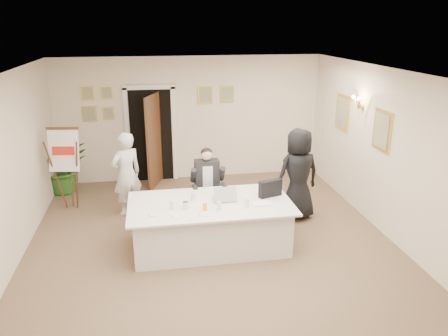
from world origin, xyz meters
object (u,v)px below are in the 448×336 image
at_px(standing_man, 127,174).
at_px(laptop_bag, 270,188).
at_px(standing_woman, 298,174).
at_px(oj_glass, 205,207).
at_px(steel_jug, 185,205).
at_px(flip_chart, 68,173).
at_px(conference_table, 210,224).
at_px(potted_palm, 63,167).
at_px(paper_stack, 262,203).
at_px(seated_man, 207,184).
at_px(laptop, 224,191).

distance_m(standing_man, laptop_bag, 2.77).
xyz_separation_m(standing_woman, oj_glass, (-1.86, -1.15, -0.02)).
bearing_deg(steel_jug, flip_chart, 134.48).
distance_m(conference_table, standing_man, 2.09).
bearing_deg(steel_jug, conference_table, 21.37).
height_order(standing_woman, laptop_bag, standing_woman).
bearing_deg(oj_glass, standing_woman, 31.62).
height_order(conference_table, oj_glass, oj_glass).
distance_m(potted_palm, paper_stack, 4.76).
bearing_deg(oj_glass, steel_jug, 151.53).
bearing_deg(paper_stack, steel_jug, 177.88).
relative_size(conference_table, laptop_bag, 6.50).
xyz_separation_m(flip_chart, standing_man, (1.13, -0.42, 0.05)).
distance_m(seated_man, laptop_bag, 1.32).
bearing_deg(paper_stack, laptop_bag, 54.02).
bearing_deg(potted_palm, flip_chart, -73.91).
distance_m(conference_table, laptop, 0.58).
bearing_deg(laptop_bag, laptop, 162.23).
bearing_deg(potted_palm, paper_stack, -41.50).
height_order(conference_table, laptop_bag, laptop_bag).
bearing_deg(laptop, laptop_bag, -4.24).
bearing_deg(oj_glass, laptop_bag, 20.01).
bearing_deg(laptop_bag, conference_table, 167.52).
height_order(potted_palm, laptop, potted_palm).
distance_m(laptop, oj_glass, 0.55).
height_order(conference_table, flip_chart, flip_chart).
distance_m(seated_man, flip_chart, 2.74).
bearing_deg(flip_chart, oj_glass, -43.87).
height_order(conference_table, standing_woman, standing_woman).
relative_size(standing_man, laptop, 4.30).
distance_m(laptop, steel_jug, 0.70).
distance_m(flip_chart, standing_woman, 4.37).
bearing_deg(potted_palm, standing_woman, -25.10).
height_order(potted_palm, paper_stack, potted_palm).
bearing_deg(laptop, potted_palm, 131.95).
bearing_deg(laptop_bag, steel_jug, 172.23).
height_order(laptop, steel_jug, laptop).
xyz_separation_m(flip_chart, paper_stack, (3.27, -2.16, 0.04)).
xyz_separation_m(conference_table, standing_man, (-1.36, 1.53, 0.41)).
height_order(laptop_bag, steel_jug, laptop_bag).
height_order(laptop, paper_stack, laptop).
distance_m(conference_table, standing_woman, 1.98).
xyz_separation_m(seated_man, standing_woman, (1.65, -0.19, 0.16)).
xyz_separation_m(seated_man, laptop_bag, (0.92, -0.92, 0.22)).
relative_size(laptop, paper_stack, 1.30).
bearing_deg(seated_man, oj_glass, -90.47).
relative_size(laptop_bag, steel_jug, 3.62).
distance_m(potted_palm, oj_glass, 4.21).
xyz_separation_m(standing_woman, laptop_bag, (-0.73, -0.73, 0.06)).
relative_size(seated_man, standing_woman, 0.81).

